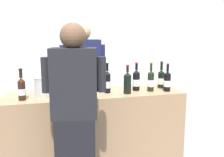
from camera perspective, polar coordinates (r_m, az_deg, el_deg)
name	(u,v)px	position (r m, az deg, el deg)	size (l,w,h in m)	color
wall_back	(72,43)	(5.21, -9.42, 8.15)	(8.00, 0.10, 2.80)	silver
counter	(96,133)	(2.85, -3.82, -12.60)	(1.94, 0.56, 0.95)	#9E7A56
wine_bottle_0	(151,81)	(2.78, 9.07, -0.56)	(0.07, 0.07, 0.33)	black
wine_bottle_1	(82,82)	(2.66, -7.09, -0.90)	(0.09, 0.09, 0.35)	black
wine_bottle_2	(127,82)	(2.64, 3.63, -0.92)	(0.08, 0.08, 0.32)	black
wine_bottle_3	(96,80)	(2.84, -3.84, -0.27)	(0.07, 0.07, 0.32)	black
wine_bottle_4	(22,89)	(2.53, -20.40, -2.24)	(0.07, 0.07, 0.31)	black
wine_bottle_5	(167,81)	(2.82, 12.81, -0.64)	(0.08, 0.08, 0.32)	black
wine_bottle_6	(161,79)	(2.97, 11.44, -0.05)	(0.08, 0.08, 0.32)	black
wine_bottle_7	(136,80)	(2.80, 5.71, -0.40)	(0.08, 0.08, 0.32)	black
wine_bottle_8	(73,81)	(2.77, -9.02, -0.51)	(0.07, 0.07, 0.32)	black
wine_bottle_9	(64,83)	(2.69, -11.07, -0.99)	(0.08, 0.08, 0.33)	black
wine_bottle_10	(107,82)	(2.67, -1.10, -0.81)	(0.07, 0.07, 0.33)	black
wine_glass	(95,81)	(2.67, -4.04, -0.56)	(0.08, 0.08, 0.19)	silver
ice_bucket	(45,86)	(2.62, -15.44, -1.78)	(0.22, 0.22, 0.20)	silver
person_server	(84,90)	(3.30, -6.65, -2.77)	(0.60, 0.26, 1.72)	black
person_guest	(75,122)	(2.18, -8.59, -10.11)	(0.53, 0.31, 1.68)	black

